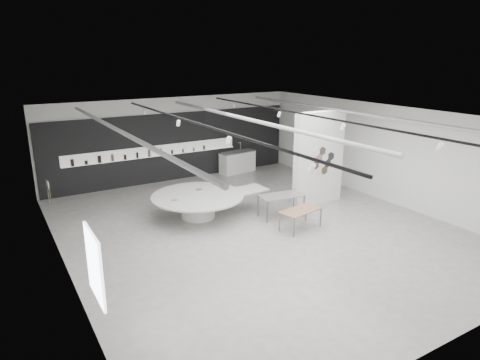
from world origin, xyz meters
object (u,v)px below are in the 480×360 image
sample_table_wood (301,211)px  sample_table_stone (281,197)px  display_island (200,203)px  kitchen_counter (237,162)px  partition_column (319,158)px

sample_table_wood → sample_table_stone: size_ratio=0.93×
display_island → sample_table_stone: bearing=-34.4°
display_island → kitchen_counter: size_ratio=2.29×
partition_column → sample_table_stone: 2.43m
display_island → kitchen_counter: (4.27, 4.56, -0.02)m
sample_table_wood → display_island: bearing=131.6°
partition_column → kitchen_counter: size_ratio=1.88×
sample_table_wood → kitchen_counter: kitchen_counter is taller
partition_column → kitchen_counter: partition_column is taller
display_island → sample_table_wood: bearing=-52.7°
partition_column → display_island: 4.92m
sample_table_wood → sample_table_stone: 1.26m
sample_table_wood → sample_table_stone: bearing=84.7°
display_island → sample_table_wood: 3.64m
partition_column → sample_table_wood: bearing=-141.7°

